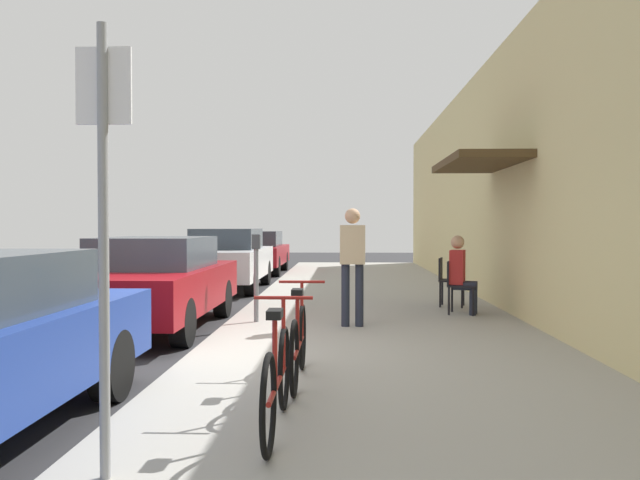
{
  "coord_description": "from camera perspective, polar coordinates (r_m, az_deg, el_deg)",
  "views": [
    {
      "loc": [
        1.77,
        -7.22,
        1.57
      ],
      "look_at": [
        1.2,
        8.13,
        1.23
      ],
      "focal_mm": 35.99,
      "sensor_mm": 36.0,
      "label": 1
    }
  ],
  "objects": [
    {
      "name": "seated_patron_0",
      "position": [
        10.77,
        12.43,
        -2.77
      ],
      "size": [
        0.5,
        0.46,
        1.29
      ],
      "color": "#232838",
      "rests_on": "sidewalk_slab"
    },
    {
      "name": "street_sign",
      "position": [
        3.86,
        -18.68,
        2.22
      ],
      "size": [
        0.32,
        0.06,
        2.6
      ],
      "color": "gray",
      "rests_on": "sidewalk_slab"
    },
    {
      "name": "bicycle_1",
      "position": [
        6.02,
        -1.92,
        -9.17
      ],
      "size": [
        0.46,
        1.71,
        0.9
      ],
      "color": "black",
      "rests_on": "sidewalk_slab"
    },
    {
      "name": "sidewalk_slab",
      "position": [
        9.36,
        5.09,
        -8.02
      ],
      "size": [
        4.5,
        32.0,
        0.12
      ],
      "primitive_type": "cube",
      "color": "#9E9B93",
      "rests_on": "ground_plane"
    },
    {
      "name": "parking_meter",
      "position": [
        9.71,
        -5.7,
        -2.76
      ],
      "size": [
        0.12,
        0.1,
        1.32
      ],
      "color": "slate",
      "rests_on": "sidewalk_slab"
    },
    {
      "name": "bicycle_0",
      "position": [
        4.65,
        -3.82,
        -12.32
      ],
      "size": [
        0.46,
        1.71,
        0.9
      ],
      "color": "black",
      "rests_on": "sidewalk_slab"
    },
    {
      "name": "cafe_chair_0",
      "position": [
        10.8,
        12.11,
        -3.78
      ],
      "size": [
        0.55,
        0.55,
        0.87
      ],
      "color": "black",
      "rests_on": "sidewalk_slab"
    },
    {
      "name": "parked_car_2",
      "position": [
        15.86,
        -8.31,
        -1.63
      ],
      "size": [
        1.8,
        4.4,
        1.5
      ],
      "color": "silver",
      "rests_on": "ground_plane"
    },
    {
      "name": "pedestrian_standing",
      "position": [
        9.22,
        2.9,
        -1.52
      ],
      "size": [
        0.36,
        0.22,
        1.7
      ],
      "color": "#232838",
      "rests_on": "sidewalk_slab"
    },
    {
      "name": "parked_car_3",
      "position": [
        21.2,
        -5.66,
        -1.02
      ],
      "size": [
        1.8,
        4.4,
        1.39
      ],
      "color": "maroon",
      "rests_on": "ground_plane"
    },
    {
      "name": "building_facade",
      "position": [
        9.7,
        19.46,
        5.9
      ],
      "size": [
        1.4,
        32.0,
        4.73
      ],
      "color": "beige",
      "rests_on": "ground_plane"
    },
    {
      "name": "parked_car_1",
      "position": [
        10.01,
        -14.57,
        -3.6
      ],
      "size": [
        1.8,
        4.4,
        1.4
      ],
      "color": "maroon",
      "rests_on": "ground_plane"
    },
    {
      "name": "ground_plane",
      "position": [
        7.6,
        -11.59,
        -10.68
      ],
      "size": [
        60.0,
        60.0,
        0.0
      ],
      "primitive_type": "plane",
      "color": "#2D2D30"
    },
    {
      "name": "cafe_chair_1",
      "position": [
        11.77,
        11.27,
        -3.36
      ],
      "size": [
        0.53,
        0.53,
        0.87
      ],
      "color": "black",
      "rests_on": "sidewalk_slab"
    }
  ]
}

